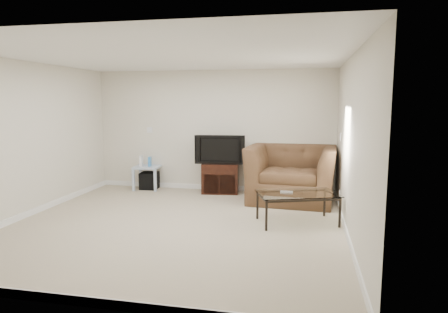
% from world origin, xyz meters
% --- Properties ---
extents(floor, '(5.00, 5.00, 0.00)m').
position_xyz_m(floor, '(0.00, 0.00, 0.00)').
color(floor, tan).
rests_on(floor, ground).
extents(ceiling, '(5.00, 5.00, 0.00)m').
position_xyz_m(ceiling, '(0.00, 0.00, 2.50)').
color(ceiling, white).
rests_on(ceiling, ground).
extents(wall_back, '(5.00, 0.02, 2.50)m').
position_xyz_m(wall_back, '(0.00, 2.50, 1.25)').
color(wall_back, silver).
rests_on(wall_back, ground).
extents(wall_left, '(0.02, 5.00, 2.50)m').
position_xyz_m(wall_left, '(-2.50, 0.00, 1.25)').
color(wall_left, silver).
rests_on(wall_left, ground).
extents(wall_right, '(0.02, 5.00, 2.50)m').
position_xyz_m(wall_right, '(2.50, 0.00, 1.25)').
color(wall_right, silver).
rests_on(wall_right, ground).
extents(plate_back, '(0.12, 0.02, 0.12)m').
position_xyz_m(plate_back, '(-1.40, 2.49, 1.25)').
color(plate_back, white).
rests_on(plate_back, wall_back).
extents(plate_right_switch, '(0.02, 0.09, 0.13)m').
position_xyz_m(plate_right_switch, '(2.49, 1.60, 1.25)').
color(plate_right_switch, white).
rests_on(plate_right_switch, wall_right).
extents(plate_right_outlet, '(0.02, 0.08, 0.12)m').
position_xyz_m(plate_right_outlet, '(2.49, 1.30, 0.30)').
color(plate_right_outlet, white).
rests_on(plate_right_outlet, wall_right).
extents(tv_stand, '(0.79, 0.59, 0.61)m').
position_xyz_m(tv_stand, '(0.20, 2.28, 0.30)').
color(tv_stand, black).
rests_on(tv_stand, floor).
extents(dvd_player, '(0.41, 0.31, 0.05)m').
position_xyz_m(dvd_player, '(0.21, 2.24, 0.51)').
color(dvd_player, black).
rests_on(dvd_player, tv_stand).
extents(television, '(0.96, 0.28, 0.58)m').
position_xyz_m(television, '(0.21, 2.25, 0.90)').
color(television, black).
rests_on(television, tv_stand).
extents(side_table, '(0.56, 0.56, 0.50)m').
position_xyz_m(side_table, '(-1.39, 2.28, 0.25)').
color(side_table, silver).
rests_on(side_table, floor).
extents(subwoofer, '(0.38, 0.38, 0.36)m').
position_xyz_m(subwoofer, '(-1.36, 2.30, 0.18)').
color(subwoofer, black).
rests_on(subwoofer, floor).
extents(game_console, '(0.08, 0.17, 0.23)m').
position_xyz_m(game_console, '(-1.51, 2.25, 0.61)').
color(game_console, white).
rests_on(game_console, side_table).
extents(game_case, '(0.08, 0.15, 0.20)m').
position_xyz_m(game_case, '(-1.33, 2.27, 0.60)').
color(game_case, '#337FCC').
rests_on(game_case, side_table).
extents(recliner, '(1.66, 1.14, 1.40)m').
position_xyz_m(recliner, '(1.65, 1.88, 0.70)').
color(recliner, brown).
rests_on(recliner, floor).
extents(coffee_table, '(1.36, 1.04, 0.47)m').
position_xyz_m(coffee_table, '(1.80, 0.47, 0.23)').
color(coffee_table, black).
rests_on(coffee_table, floor).
extents(remote, '(0.19, 0.06, 0.02)m').
position_xyz_m(remote, '(1.63, 0.48, 0.48)').
color(remote, '#B2B2B7').
rests_on(remote, coffee_table).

